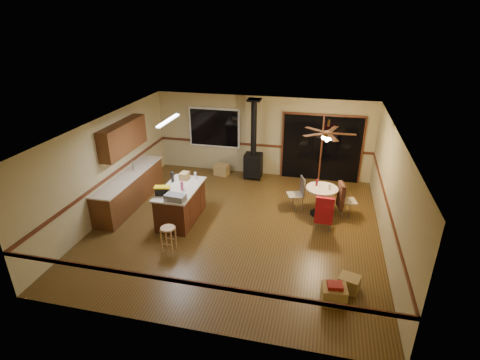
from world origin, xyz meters
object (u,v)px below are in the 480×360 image
(kitchen_island, at_px, (181,204))
(toolbox_grey, at_px, (175,198))
(box_under_window, at_px, (222,169))
(box_corner_b, at_px, (349,283))
(chair_right, at_px, (342,196))
(wood_stove, at_px, (253,157))
(chair_left, at_px, (299,190))
(box_corner_a, at_px, (334,294))
(bar_stool, at_px, (169,239))
(dining_table, at_px, (321,196))
(toolbox_black, at_px, (163,191))
(blue_bucket, at_px, (179,225))
(chair_near, at_px, (324,210))

(kitchen_island, height_order, toolbox_grey, toolbox_grey)
(box_under_window, xyz_separation_m, box_corner_b, (3.95, -4.95, -0.03))
(chair_right, bearing_deg, wood_stove, 144.78)
(chair_left, bearing_deg, box_corner_a, -74.47)
(wood_stove, relative_size, bar_stool, 4.27)
(wood_stove, height_order, box_under_window, wood_stove)
(wood_stove, distance_m, dining_table, 2.96)
(toolbox_black, height_order, box_corner_a, toolbox_black)
(wood_stove, bearing_deg, chair_right, -35.22)
(wood_stove, height_order, box_corner_b, wood_stove)
(toolbox_grey, height_order, box_corner_b, toolbox_grey)
(blue_bucket, xyz_separation_m, chair_right, (3.92, 1.61, 0.47))
(box_corner_a, bearing_deg, blue_bucket, 155.00)
(kitchen_island, height_order, wood_stove, wood_stove)
(box_under_window, relative_size, box_corner_b, 1.18)
(dining_table, relative_size, chair_near, 1.19)
(bar_stool, bearing_deg, wood_stove, 76.39)
(bar_stool, bearing_deg, chair_near, 25.18)
(box_under_window, bearing_deg, toolbox_black, -97.96)
(box_under_window, bearing_deg, chair_right, -27.51)
(chair_near, bearing_deg, box_corner_b, -74.74)
(dining_table, xyz_separation_m, box_corner_a, (0.37, -3.36, -0.36))
(box_corner_a, height_order, box_corner_b, box_corner_a)
(wood_stove, bearing_deg, bar_stool, -103.61)
(toolbox_grey, xyz_separation_m, bar_stool, (0.08, -0.72, -0.68))
(bar_stool, relative_size, chair_left, 1.15)
(kitchen_island, distance_m, dining_table, 3.69)
(dining_table, relative_size, box_corner_b, 2.18)
(wood_stove, relative_size, toolbox_black, 7.40)
(kitchen_island, xyz_separation_m, toolbox_grey, (0.15, -0.65, 0.52))
(wood_stove, bearing_deg, dining_table, -41.23)
(blue_bucket, relative_size, box_corner_b, 0.77)
(chair_near, bearing_deg, bar_stool, -154.82)
(toolbox_black, xyz_separation_m, box_under_window, (0.50, 3.54, -0.81))
(box_corner_a, bearing_deg, box_corner_b, 54.60)
(kitchen_island, relative_size, box_under_window, 3.70)
(toolbox_black, distance_m, box_corner_b, 4.74)
(chair_right, bearing_deg, box_corner_a, -92.58)
(blue_bucket, bearing_deg, toolbox_black, 171.80)
(chair_right, bearing_deg, blue_bucket, -157.69)
(chair_near, bearing_deg, kitchen_island, -176.51)
(chair_near, xyz_separation_m, box_corner_b, (0.56, -2.07, -0.44))
(toolbox_grey, bearing_deg, chair_near, 14.11)
(blue_bucket, distance_m, box_corner_a, 4.16)
(bar_stool, relative_size, blue_bucket, 2.01)
(chair_right, bearing_deg, kitchen_island, -164.59)
(toolbox_black, relative_size, chair_right, 0.49)
(kitchen_island, distance_m, chair_left, 3.18)
(toolbox_black, bearing_deg, chair_right, 19.83)
(chair_right, bearing_deg, box_under_window, 152.49)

